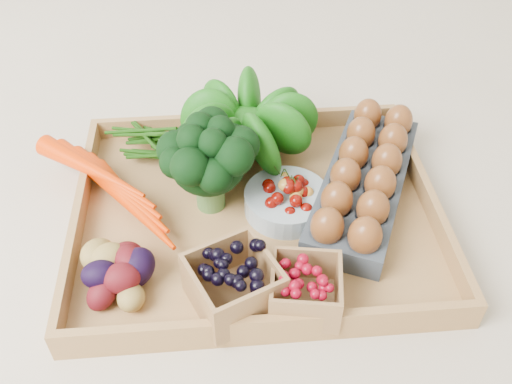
{
  "coord_description": "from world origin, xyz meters",
  "views": [
    {
      "loc": [
        -0.05,
        -0.63,
        0.64
      ],
      "look_at": [
        0.0,
        0.0,
        0.06
      ],
      "focal_mm": 40.0,
      "sensor_mm": 36.0,
      "label": 1
    }
  ],
  "objects": [
    {
      "name": "broccoli",
      "position": [
        -0.07,
        0.03,
        0.07
      ],
      "size": [
        0.15,
        0.15,
        0.12
      ],
      "primitive_type": null,
      "color": "black",
      "rests_on": "tray"
    },
    {
      "name": "egg_carton",
      "position": [
        0.17,
        0.03,
        0.03
      ],
      "size": [
        0.25,
        0.36,
        0.04
      ],
      "primitive_type": "cube",
      "rotation": [
        0.0,
        0.0,
        -0.43
      ],
      "color": "#3A414A",
      "rests_on": "tray"
    },
    {
      "name": "punnet_blackberry",
      "position": [
        -0.04,
        -0.16,
        0.05
      ],
      "size": [
        0.14,
        0.14,
        0.07
      ],
      "primitive_type": "cube",
      "rotation": [
        0.0,
        0.0,
        0.42
      ],
      "color": "black",
      "rests_on": "tray"
    },
    {
      "name": "punnet_raspberry",
      "position": [
        0.05,
        -0.18,
        0.05
      ],
      "size": [
        0.11,
        0.11,
        0.06
      ],
      "primitive_type": "cube",
      "rotation": [
        0.0,
        0.0,
        -0.17
      ],
      "color": "maroon",
      "rests_on": "tray"
    },
    {
      "name": "potatoes",
      "position": [
        -0.2,
        -0.12,
        0.05
      ],
      "size": [
        0.13,
        0.13,
        0.08
      ],
      "primitive_type": null,
      "color": "#450B10",
      "rests_on": "tray"
    },
    {
      "name": "tray",
      "position": [
        0.0,
        0.0,
        0.01
      ],
      "size": [
        0.55,
        0.45,
        0.01
      ],
      "primitive_type": "cube",
      "color": "#AD7F48",
      "rests_on": "ground"
    },
    {
      "name": "carrots",
      "position": [
        -0.22,
        0.05,
        0.04
      ],
      "size": [
        0.24,
        0.17,
        0.06
      ],
      "primitive_type": null,
      "color": "#EE3400",
      "rests_on": "tray"
    },
    {
      "name": "ground",
      "position": [
        0.0,
        0.0,
        0.0
      ],
      "size": [
        4.0,
        4.0,
        0.0
      ],
      "primitive_type": "plane",
      "color": "beige",
      "rests_on": "ground"
    },
    {
      "name": "lettuce",
      "position": [
        -0.01,
        0.15,
        0.09
      ],
      "size": [
        0.15,
        0.15,
        0.15
      ],
      "primitive_type": "sphere",
      "color": "#0D510C",
      "rests_on": "tray"
    },
    {
      "name": "cherry_bowl",
      "position": [
        0.05,
        0.0,
        0.03
      ],
      "size": [
        0.13,
        0.13,
        0.03
      ],
      "primitive_type": "cylinder",
      "color": "#8C9EA5",
      "rests_on": "tray"
    }
  ]
}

